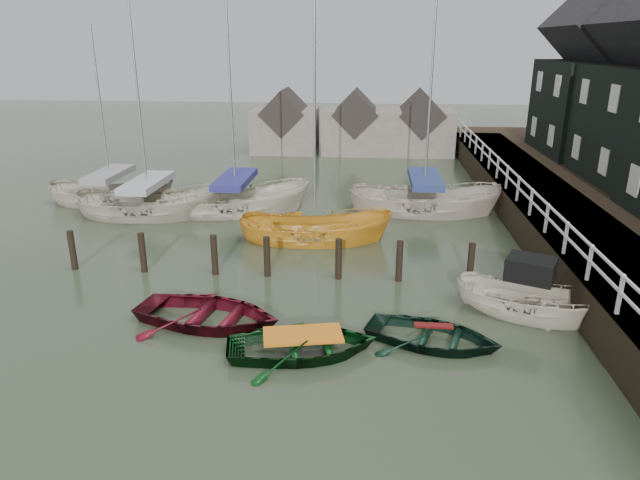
# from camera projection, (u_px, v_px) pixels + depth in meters

# --- Properties ---
(ground) EXTENTS (120.00, 120.00, 0.00)m
(ground) POSITION_uv_depth(u_px,v_px,m) (290.00, 318.00, 16.37)
(ground) COLOR #2B3522
(ground) RESTS_ON ground
(pier) EXTENTS (3.04, 32.00, 2.70)m
(pier) POSITION_uv_depth(u_px,v_px,m) (538.00, 207.00, 24.72)
(pier) COLOR black
(pier) RESTS_ON ground
(mooring_pilings) EXTENTS (13.72, 0.22, 1.80)m
(mooring_pilings) POSITION_uv_depth(u_px,v_px,m) (270.00, 262.00, 19.12)
(mooring_pilings) COLOR black
(mooring_pilings) RESTS_ON ground
(far_sheds) EXTENTS (14.00, 4.08, 4.39)m
(far_sheds) POSITION_uv_depth(u_px,v_px,m) (353.00, 126.00, 40.12)
(far_sheds) COLOR #665B51
(far_sheds) RESTS_ON ground
(rowboat_red) EXTENTS (4.66, 3.71, 0.87)m
(rowboat_red) POSITION_uv_depth(u_px,v_px,m) (209.00, 323.00, 16.06)
(rowboat_red) COLOR #4F0B17
(rowboat_red) RESTS_ON ground
(rowboat_green) EXTENTS (4.30, 3.46, 0.79)m
(rowboat_green) POSITION_uv_depth(u_px,v_px,m) (303.00, 354.00, 14.50)
(rowboat_green) COLOR black
(rowboat_green) RESTS_ON ground
(rowboat_dkgreen) EXTENTS (4.10, 3.45, 0.73)m
(rowboat_dkgreen) POSITION_uv_depth(u_px,v_px,m) (432.00, 343.00, 14.99)
(rowboat_dkgreen) COLOR black
(rowboat_dkgreen) RESTS_ON ground
(motorboat) EXTENTS (4.52, 3.19, 2.53)m
(motorboat) POSITION_uv_depth(u_px,v_px,m) (527.00, 313.00, 16.47)
(motorboat) COLOR beige
(motorboat) RESTS_ON ground
(sailboat_a) EXTENTS (6.89, 2.98, 11.00)m
(sailboat_a) POSITION_uv_depth(u_px,v_px,m) (150.00, 215.00, 25.87)
(sailboat_a) COLOR beige
(sailboat_a) RESTS_ON ground
(sailboat_b) EXTENTS (7.24, 4.17, 11.15)m
(sailboat_b) POSITION_uv_depth(u_px,v_px,m) (237.00, 211.00, 26.40)
(sailboat_b) COLOR beige
(sailboat_b) RESTS_ON ground
(sailboat_c) EXTENTS (6.17, 2.56, 10.94)m
(sailboat_c) POSITION_uv_depth(u_px,v_px,m) (315.00, 240.00, 22.76)
(sailboat_c) COLOR gold
(sailboat_c) RESTS_ON ground
(sailboat_d) EXTENTS (7.11, 3.12, 11.77)m
(sailboat_d) POSITION_uv_depth(u_px,v_px,m) (423.00, 211.00, 26.38)
(sailboat_d) COLOR beige
(sailboat_d) RESTS_ON ground
(sailboat_e) EXTENTS (6.35, 2.42, 9.47)m
(sailboat_e) POSITION_uv_depth(u_px,v_px,m) (113.00, 202.00, 27.84)
(sailboat_e) COLOR beige
(sailboat_e) RESTS_ON ground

